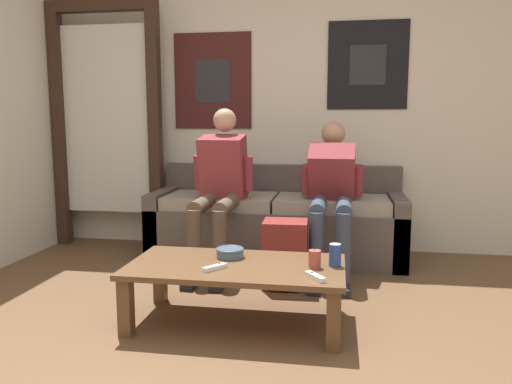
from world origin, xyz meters
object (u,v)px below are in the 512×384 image
object	(u,v)px
game_controller_near_right	(315,277)
person_seated_adult	(219,183)
couch	(277,223)
person_seated_teen	(332,189)
ceramic_bowl	(230,252)
coffee_table	(236,273)
drink_can_blue	(335,255)
backpack	(285,255)
pillar_candle	(315,259)
game_controller_near_left	(215,268)

from	to	relation	value
game_controller_near_right	person_seated_adult	bearing A→B (deg)	122.81
couch	game_controller_near_right	size ratio (longest dim) A/B	15.02
person_seated_adult	person_seated_teen	bearing A→B (deg)	4.50
person_seated_adult	ceramic_bowl	xyz separation A→B (m)	(0.27, -0.89, -0.29)
coffee_table	couch	bearing A→B (deg)	87.92
ceramic_bowl	drink_can_blue	bearing A→B (deg)	-7.18
couch	backpack	size ratio (longest dim) A/B	4.51
coffee_table	game_controller_near_right	world-z (taller)	game_controller_near_right
couch	ceramic_bowl	bearing A→B (deg)	-94.99
backpack	pillar_candle	bearing A→B (deg)	-71.02
coffee_table	game_controller_near_right	bearing A→B (deg)	-23.75
game_controller_near_right	backpack	bearing A→B (deg)	105.73
game_controller_near_left	backpack	bearing A→B (deg)	69.70
backpack	game_controller_near_left	size ratio (longest dim) A/B	3.39
couch	person_seated_teen	bearing A→B (deg)	-36.38
backpack	game_controller_near_left	world-z (taller)	backpack
drink_can_blue	pillar_candle	bearing A→B (deg)	-155.19
backpack	game_controller_near_right	world-z (taller)	backpack
person_seated_adult	person_seated_teen	size ratio (longest dim) A/B	1.09
person_seated_teen	backpack	size ratio (longest dim) A/B	2.46
person_seated_adult	drink_can_blue	world-z (taller)	person_seated_adult
person_seated_adult	game_controller_near_left	distance (m)	1.21
couch	person_seated_adult	bearing A→B (deg)	-134.22
person_seated_teen	ceramic_bowl	bearing A→B (deg)	-120.44
ceramic_bowl	pillar_candle	world-z (taller)	pillar_candle
person_seated_adult	ceramic_bowl	bearing A→B (deg)	-72.90
person_seated_adult	drink_can_blue	xyz separation A→B (m)	(0.87, -0.97, -0.26)
person_seated_teen	pillar_candle	size ratio (longest dim) A/B	10.33
couch	pillar_candle	bearing A→B (deg)	-74.94
person_seated_adult	couch	bearing A→B (deg)	45.78
couch	person_seated_teen	xyz separation A→B (m)	(0.45, -0.33, 0.34)
coffee_table	backpack	bearing A→B (deg)	73.07
coffee_table	drink_can_blue	xyz separation A→B (m)	(0.54, 0.05, 0.11)
person_seated_adult	game_controller_near_right	bearing A→B (deg)	-57.19
pillar_candle	person_seated_adult	bearing A→B (deg)	127.04
couch	game_controller_near_right	distance (m)	1.66
coffee_table	ceramic_bowl	world-z (taller)	ceramic_bowl
drink_can_blue	game_controller_near_right	world-z (taller)	drink_can_blue
coffee_table	backpack	size ratio (longest dim) A/B	2.62
ceramic_bowl	coffee_table	bearing A→B (deg)	-63.63
coffee_table	pillar_candle	xyz separation A→B (m)	(0.43, -0.00, 0.10)
person_seated_teen	game_controller_near_right	bearing A→B (deg)	-92.54
backpack	drink_can_blue	world-z (taller)	drink_can_blue
coffee_table	person_seated_teen	world-z (taller)	person_seated_teen
coffee_table	ceramic_bowl	bearing A→B (deg)	116.37
game_controller_near_right	drink_can_blue	bearing A→B (deg)	68.87
drink_can_blue	game_controller_near_left	bearing A→B (deg)	-164.62
couch	person_seated_adult	world-z (taller)	person_seated_adult
person_seated_adult	backpack	distance (m)	0.78
pillar_candle	game_controller_near_right	bearing A→B (deg)	-86.13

